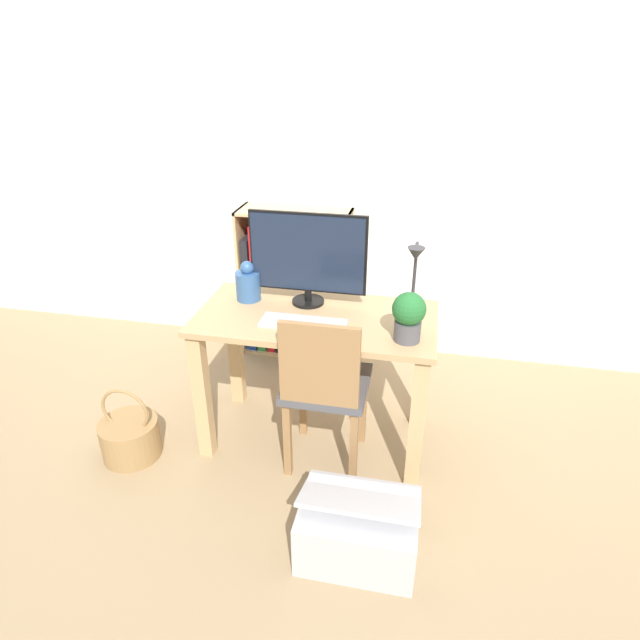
{
  "coord_description": "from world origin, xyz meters",
  "views": [
    {
      "loc": [
        0.5,
        -2.27,
        1.92
      ],
      "look_at": [
        0.0,
        0.1,
        0.67
      ],
      "focal_mm": 30.0,
      "sensor_mm": 36.0,
      "label": 1
    }
  ],
  "objects_px": {
    "vase": "(248,284)",
    "monitor": "(308,255)",
    "chair": "(325,385)",
    "storage_box": "(358,529)",
    "keyboard": "(303,323)",
    "bookshelf": "(277,288)",
    "basket": "(130,437)",
    "desk_lamp": "(414,274)",
    "potted_plant": "(409,315)"
  },
  "relations": [
    {
      "from": "basket",
      "to": "monitor",
      "type": "bearing_deg",
      "value": 29.51
    },
    {
      "from": "desk_lamp",
      "to": "potted_plant",
      "type": "xyz_separation_m",
      "value": [
        -0.01,
        -0.22,
        -0.1
      ]
    },
    {
      "from": "vase",
      "to": "desk_lamp",
      "type": "xyz_separation_m",
      "value": [
        0.83,
        -0.05,
        0.14
      ]
    },
    {
      "from": "monitor",
      "to": "basket",
      "type": "height_order",
      "value": "monitor"
    },
    {
      "from": "basket",
      "to": "vase",
      "type": "bearing_deg",
      "value": 40.46
    },
    {
      "from": "monitor",
      "to": "bookshelf",
      "type": "distance_m",
      "value": 1.02
    },
    {
      "from": "monitor",
      "to": "desk_lamp",
      "type": "bearing_deg",
      "value": -7.55
    },
    {
      "from": "vase",
      "to": "basket",
      "type": "height_order",
      "value": "vase"
    },
    {
      "from": "vase",
      "to": "desk_lamp",
      "type": "bearing_deg",
      "value": -3.19
    },
    {
      "from": "vase",
      "to": "potted_plant",
      "type": "xyz_separation_m",
      "value": [
        0.83,
        -0.27,
        0.04
      ]
    },
    {
      "from": "basket",
      "to": "keyboard",
      "type": "bearing_deg",
      "value": 14.99
    },
    {
      "from": "keyboard",
      "to": "storage_box",
      "type": "relative_size",
      "value": 0.83
    },
    {
      "from": "keyboard",
      "to": "desk_lamp",
      "type": "bearing_deg",
      "value": 19.49
    },
    {
      "from": "desk_lamp",
      "to": "vase",
      "type": "bearing_deg",
      "value": 176.81
    },
    {
      "from": "monitor",
      "to": "desk_lamp",
      "type": "relative_size",
      "value": 1.57
    },
    {
      "from": "desk_lamp",
      "to": "potted_plant",
      "type": "bearing_deg",
      "value": -91.35
    },
    {
      "from": "vase",
      "to": "chair",
      "type": "xyz_separation_m",
      "value": [
        0.47,
        -0.32,
        -0.34
      ]
    },
    {
      "from": "desk_lamp",
      "to": "chair",
      "type": "bearing_deg",
      "value": -142.98
    },
    {
      "from": "desk_lamp",
      "to": "chair",
      "type": "relative_size",
      "value": 0.43
    },
    {
      "from": "keyboard",
      "to": "vase",
      "type": "xyz_separation_m",
      "value": [
        -0.34,
        0.22,
        0.08
      ]
    },
    {
      "from": "bookshelf",
      "to": "storage_box",
      "type": "distance_m",
      "value": 1.82
    },
    {
      "from": "keyboard",
      "to": "bookshelf",
      "type": "bearing_deg",
      "value": 112.86
    },
    {
      "from": "chair",
      "to": "keyboard",
      "type": "bearing_deg",
      "value": 138.51
    },
    {
      "from": "chair",
      "to": "basket",
      "type": "distance_m",
      "value": 1.08
    },
    {
      "from": "chair",
      "to": "vase",
      "type": "bearing_deg",
      "value": 143.68
    },
    {
      "from": "bookshelf",
      "to": "vase",
      "type": "bearing_deg",
      "value": -84.08
    },
    {
      "from": "monitor",
      "to": "keyboard",
      "type": "bearing_deg",
      "value": -82.44
    },
    {
      "from": "storage_box",
      "to": "bookshelf",
      "type": "bearing_deg",
      "value": 116.16
    },
    {
      "from": "keyboard",
      "to": "potted_plant",
      "type": "xyz_separation_m",
      "value": [
        0.49,
        -0.05,
        0.12
      ]
    },
    {
      "from": "potted_plant",
      "to": "storage_box",
      "type": "distance_m",
      "value": 0.93
    },
    {
      "from": "keyboard",
      "to": "basket",
      "type": "distance_m",
      "value": 1.11
    },
    {
      "from": "vase",
      "to": "bookshelf",
      "type": "xyz_separation_m",
      "value": [
        -0.08,
        0.79,
        -0.38
      ]
    },
    {
      "from": "bookshelf",
      "to": "chair",
      "type": "bearing_deg",
      "value": -63.74
    },
    {
      "from": "keyboard",
      "to": "storage_box",
      "type": "height_order",
      "value": "keyboard"
    },
    {
      "from": "vase",
      "to": "monitor",
      "type": "bearing_deg",
      "value": 4.21
    },
    {
      "from": "vase",
      "to": "potted_plant",
      "type": "distance_m",
      "value": 0.87
    },
    {
      "from": "potted_plant",
      "to": "basket",
      "type": "bearing_deg",
      "value": -172.17
    },
    {
      "from": "bookshelf",
      "to": "basket",
      "type": "relative_size",
      "value": 2.46
    },
    {
      "from": "bookshelf",
      "to": "storage_box",
      "type": "bearing_deg",
      "value": -63.84
    },
    {
      "from": "basket",
      "to": "storage_box",
      "type": "height_order",
      "value": "basket"
    },
    {
      "from": "basket",
      "to": "storage_box",
      "type": "distance_m",
      "value": 1.3
    },
    {
      "from": "monitor",
      "to": "vase",
      "type": "bearing_deg",
      "value": -175.79
    },
    {
      "from": "potted_plant",
      "to": "storage_box",
      "type": "height_order",
      "value": "potted_plant"
    },
    {
      "from": "potted_plant",
      "to": "vase",
      "type": "bearing_deg",
      "value": 162.11
    },
    {
      "from": "storage_box",
      "to": "vase",
      "type": "bearing_deg",
      "value": 130.73
    },
    {
      "from": "keyboard",
      "to": "bookshelf",
      "type": "distance_m",
      "value": 1.13
    },
    {
      "from": "chair",
      "to": "storage_box",
      "type": "relative_size",
      "value": 1.78
    },
    {
      "from": "potted_plant",
      "to": "basket",
      "type": "distance_m",
      "value": 1.57
    },
    {
      "from": "keyboard",
      "to": "potted_plant",
      "type": "bearing_deg",
      "value": -5.54
    },
    {
      "from": "keyboard",
      "to": "potted_plant",
      "type": "relative_size",
      "value": 1.79
    }
  ]
}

